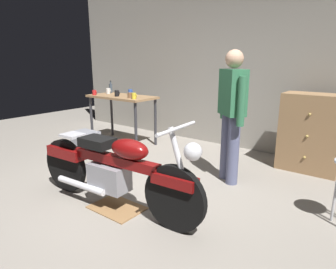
{
  "coord_description": "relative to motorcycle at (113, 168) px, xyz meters",
  "views": [
    {
      "loc": [
        2.1,
        -2.09,
        1.56
      ],
      "look_at": [
        -0.03,
        0.7,
        0.65
      ],
      "focal_mm": 31.32,
      "sensor_mm": 36.0,
      "label": 1
    }
  ],
  "objects": [
    {
      "name": "wooden_dresser",
      "position": [
        1.37,
        2.46,
        0.1
      ],
      "size": [
        0.8,
        0.47,
        1.1
      ],
      "color": "#99724C",
      "rests_on": "ground_plane"
    },
    {
      "name": "ground_plane",
      "position": [
        0.1,
        0.16,
        -0.45
      ],
      "size": [
        12.0,
        12.0,
        0.0
      ],
      "primitive_type": "plane",
      "color": "gray"
    },
    {
      "name": "storage_bin",
      "position": [
        -1.93,
        1.1,
        -0.28
      ],
      "size": [
        0.44,
        0.32,
        0.34
      ],
      "primitive_type": "cube",
      "color": "gray",
      "rests_on": "ground_plane"
    },
    {
      "name": "mug_brown_stoneware",
      "position": [
        -1.43,
        1.72,
        0.5
      ],
      "size": [
        0.11,
        0.08,
        0.09
      ],
      "color": "brown",
      "rests_on": "workbench"
    },
    {
      "name": "motorcycle",
      "position": [
        0.0,
        0.0,
        0.0
      ],
      "size": [
        2.19,
        0.6,
        1.0
      ],
      "rotation": [
        0.0,
        0.0,
        0.06
      ],
      "color": "black",
      "rests_on": "ground_plane"
    },
    {
      "name": "drip_tray",
      "position": [
        0.03,
        0.0,
        -0.44
      ],
      "size": [
        0.56,
        0.4,
        0.01
      ],
      "primitive_type": "cube",
      "color": "olive",
      "rests_on": "ground_plane"
    },
    {
      "name": "person_standing",
      "position": [
        0.64,
        1.42,
        0.48
      ],
      "size": [
        0.46,
        0.41,
        1.67
      ],
      "rotation": [
        0.0,
        0.0,
        2.46
      ],
      "color": "slate",
      "rests_on": "ground_plane"
    },
    {
      "name": "workbench",
      "position": [
        -1.78,
        1.85,
        0.34
      ],
      "size": [
        1.3,
        0.64,
        0.9
      ],
      "color": "#99724C",
      "rests_on": "ground_plane"
    },
    {
      "name": "mug_blue_enamel",
      "position": [
        -1.69,
        1.99,
        0.51
      ],
      "size": [
        0.12,
        0.08,
        0.11
      ],
      "color": "#2D51AD",
      "rests_on": "workbench"
    },
    {
      "name": "mug_yellow_tall",
      "position": [
        -1.27,
        1.66,
        0.5
      ],
      "size": [
        0.11,
        0.08,
        0.1
      ],
      "color": "yellow",
      "rests_on": "workbench"
    },
    {
      "name": "mug_red_diner",
      "position": [
        -2.25,
        1.61,
        0.5
      ],
      "size": [
        0.11,
        0.08,
        0.09
      ],
      "color": "red",
      "rests_on": "workbench"
    },
    {
      "name": "back_wall",
      "position": [
        0.1,
        2.96,
        1.1
      ],
      "size": [
        8.0,
        0.12,
        3.1
      ],
      "primitive_type": "cube",
      "color": "gray",
      "rests_on": "ground_plane"
    },
    {
      "name": "bottle",
      "position": [
        -2.3,
        2.06,
        0.55
      ],
      "size": [
        0.06,
        0.06,
        0.24
      ],
      "color": "#3F4C59",
      "rests_on": "workbench"
    },
    {
      "name": "mug_white_ceramic",
      "position": [
        -2.21,
        1.92,
        0.5
      ],
      "size": [
        0.12,
        0.09,
        0.11
      ],
      "color": "white",
      "rests_on": "workbench"
    },
    {
      "name": "mug_black_matte",
      "position": [
        -1.78,
        1.74,
        0.51
      ],
      "size": [
        0.12,
        0.08,
        0.11
      ],
      "color": "black",
      "rests_on": "workbench"
    }
  ]
}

